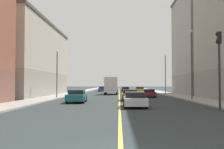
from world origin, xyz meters
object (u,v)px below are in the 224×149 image
(street_lamp_left_near, at_px, (191,58))
(car_teal, at_px, (77,96))
(car_yellow, at_px, (140,90))
(box_truck, at_px, (111,85))
(car_blue, at_px, (102,89))
(street_lamp_left_far, at_px, (165,70))
(car_silver, at_px, (135,100))
(building_right_midblock, at_px, (17,60))
(car_orange, at_px, (130,95))
(car_maroon, at_px, (149,93))
(traffic_light_left_near, at_px, (219,59))
(car_black, at_px, (126,89))
(street_lamp_right_near, at_px, (57,68))
(building_left_mid, at_px, (212,44))

(street_lamp_left_near, relative_size, car_teal, 1.88)
(car_yellow, bearing_deg, box_truck, -124.73)
(street_lamp_left_near, xyz_separation_m, car_blue, (-12.66, 37.50, -4.34))
(street_lamp_left_far, height_order, car_silver, street_lamp_left_far)
(car_yellow, bearing_deg, building_right_midblock, -144.15)
(car_silver, xyz_separation_m, box_truck, (-2.77, 27.68, 1.05))
(building_right_midblock, xyz_separation_m, car_orange, (18.00, -11.70, -5.26))
(car_silver, distance_m, car_maroon, 17.58)
(traffic_light_left_near, xyz_separation_m, car_yellow, (-2.90, 38.60, -3.11))
(car_maroon, bearing_deg, building_right_midblock, 170.32)
(car_black, bearing_deg, car_silver, -90.41)
(street_lamp_left_near, distance_m, car_blue, 39.81)
(car_orange, bearing_deg, street_lamp_right_near, 156.41)
(car_teal, distance_m, car_black, 37.34)
(box_truck, bearing_deg, building_left_mid, -4.82)
(car_yellow, height_order, car_silver, car_yellow)
(building_left_mid, relative_size, street_lamp_left_near, 2.25)
(building_left_mid, xyz_separation_m, car_teal, (-21.22, -20.57, -8.51))
(car_teal, height_order, box_truck, box_truck)
(car_teal, bearing_deg, car_yellow, 73.85)
(car_silver, bearing_deg, car_black, 89.59)
(street_lamp_right_near, distance_m, car_silver, 16.85)
(building_left_mid, distance_m, car_black, 23.86)
(car_silver, relative_size, car_teal, 0.97)
(street_lamp_right_near, relative_size, car_teal, 1.46)
(building_right_midblock, xyz_separation_m, car_silver, (18.05, -20.91, -5.26))
(street_lamp_right_near, distance_m, car_teal, 9.40)
(car_silver, xyz_separation_m, car_orange, (-0.06, 9.22, -0.00))
(car_yellow, height_order, car_teal, car_yellow)
(street_lamp_right_near, xyz_separation_m, car_silver, (9.63, -13.40, -3.43))
(building_left_mid, relative_size, building_right_midblock, 0.72)
(car_silver, relative_size, car_maroon, 0.98)
(building_right_midblock, xyz_separation_m, car_maroon, (21.15, -3.61, -5.30))
(building_left_mid, distance_m, car_teal, 30.76)
(street_lamp_left_far, relative_size, car_teal, 1.60)
(car_black, bearing_deg, building_right_midblock, -130.48)
(car_maroon, height_order, car_orange, car_orange)
(street_lamp_left_near, distance_m, car_maroon, 10.27)
(street_lamp_right_near, height_order, car_orange, street_lamp_right_near)
(car_black, bearing_deg, building_left_mid, -46.94)
(street_lamp_left_near, bearing_deg, car_silver, -128.43)
(traffic_light_left_near, bearing_deg, building_left_mid, 71.67)
(traffic_light_left_near, xyz_separation_m, box_truck, (-8.84, 30.03, -2.09))
(car_silver, bearing_deg, building_right_midblock, 130.80)
(street_lamp_left_near, bearing_deg, box_truck, 117.75)
(street_lamp_right_near, xyz_separation_m, car_blue, (4.06, 33.04, -3.39))
(street_lamp_left_far, relative_size, car_yellow, 1.76)
(traffic_light_left_near, relative_size, street_lamp_left_near, 0.71)
(car_maroon, relative_size, box_truck, 0.59)
(car_yellow, xyz_separation_m, car_blue, (-8.74, 10.18, 0.00))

